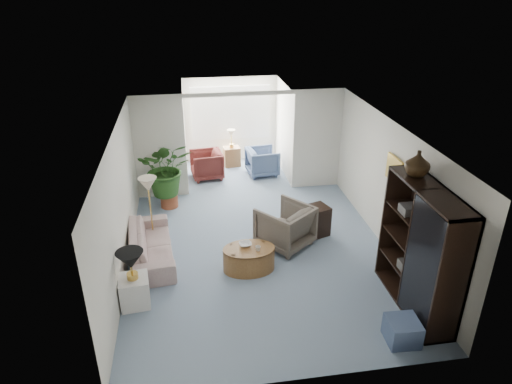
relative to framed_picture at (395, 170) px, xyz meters
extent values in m
plane|color=#899FB4|center=(-2.46, 0.10, -1.70)|extent=(6.00, 6.00, 0.00)
plane|color=#899FB4|center=(-2.46, 4.20, -1.70)|extent=(2.60, 2.60, 0.00)
cube|color=silver|center=(-4.36, 3.10, -0.45)|extent=(1.20, 0.12, 2.50)
cube|color=silver|center=(-0.56, 3.10, -0.45)|extent=(1.20, 0.12, 2.50)
cube|color=silver|center=(-2.46, 3.10, 0.75)|extent=(2.60, 0.12, 0.10)
cube|color=white|center=(-2.46, 5.28, -0.30)|extent=(2.20, 0.02, 1.50)
cube|color=white|center=(-2.46, 5.25, -0.30)|extent=(2.20, 0.02, 1.50)
cube|color=#AD9E8A|center=(0.00, 0.00, 0.00)|extent=(0.04, 0.50, 0.40)
imported|color=beige|center=(-4.53, 0.39, -1.41)|extent=(0.96, 2.03, 0.57)
cube|color=white|center=(-4.73, -0.96, -1.44)|extent=(0.51, 0.51, 0.51)
cone|color=black|center=(-4.73, -0.96, -0.84)|extent=(0.44, 0.44, 0.30)
cone|color=#F6E4C3|center=(-4.52, 1.05, -0.45)|extent=(0.36, 0.36, 0.28)
cylinder|color=olive|center=(-2.74, -0.27, -1.47)|extent=(1.05, 1.05, 0.45)
imported|color=silver|center=(-2.79, -0.17, -1.22)|extent=(0.25, 0.25, 0.06)
imported|color=beige|center=(-2.59, -0.37, -1.20)|extent=(0.11, 0.11, 0.09)
imported|color=#685F52|center=(-1.92, 0.46, -1.27)|extent=(1.30, 1.31, 0.86)
cube|color=black|center=(-1.22, 0.76, -1.38)|extent=(0.64, 0.57, 0.64)
cube|color=black|center=(-0.23, -1.65, -0.65)|extent=(0.50, 1.88, 2.09)
imported|color=#332211|center=(-0.23, -1.15, 0.60)|extent=(0.39, 0.39, 0.40)
cube|color=slate|center=(-0.77, -2.43, -1.52)|extent=(0.48, 0.48, 0.37)
cylinder|color=#9D4B2D|center=(-4.22, 2.52, -1.54)|extent=(0.40, 0.40, 0.32)
imported|color=#26511B|center=(-4.22, 2.52, -0.72)|extent=(1.18, 1.02, 1.31)
imported|color=slate|center=(-1.75, 4.06, -1.34)|extent=(0.88, 0.86, 0.73)
imported|color=maroon|center=(-3.25, 4.06, -1.33)|extent=(0.89, 0.87, 0.74)
cube|color=olive|center=(-2.50, 4.81, -1.43)|extent=(0.48, 0.40, 0.55)
cube|color=#312C26|center=(-0.28, -2.07, -0.16)|extent=(0.30, 0.26, 0.16)
cube|color=black|center=(-0.28, -2.20, -1.06)|extent=(0.30, 0.26, 0.16)
cube|color=#393633|center=(-0.28, -1.48, -1.06)|extent=(0.30, 0.26, 0.16)
cube|color=#494745|center=(-0.28, -1.24, -0.16)|extent=(0.30, 0.26, 0.16)
camera|label=1|loc=(-3.71, -7.23, 3.24)|focal=32.19mm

